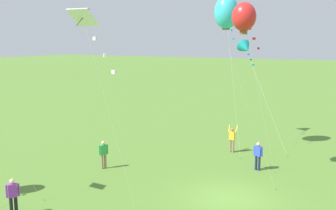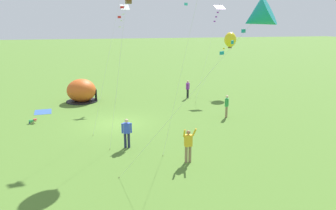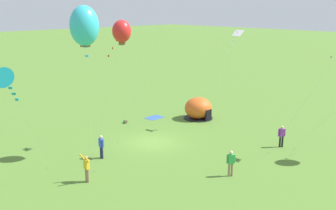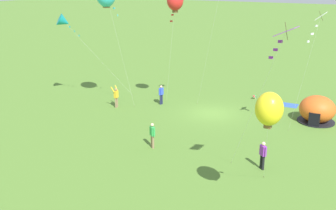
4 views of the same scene
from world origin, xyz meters
name	(u,v)px [view 1 (image 1 of 4)]	position (x,y,z in m)	size (l,w,h in m)	color
ground_plane	(228,198)	(0.00, 0.00, 0.00)	(300.00, 300.00, 0.00)	#517A2D
person_strolling	(13,195)	(-6.43, 7.71, 0.96)	(0.48, 0.42, 1.72)	black
person_watching_sky	(103,153)	(0.74, 8.27, 0.96)	(0.50, 0.42, 1.72)	#8C7251
person_near_tent	(232,138)	(7.85, 2.61, 1.00)	(0.47, 0.68, 1.89)	#8C7251
person_with_toddler	(258,155)	(4.93, -0.05, 0.96)	(0.29, 0.59, 1.72)	#1E2347
kite_white	(89,30)	(-7.77, 2.00, 8.03)	(1.89, 1.77, 8.70)	silver
kite_cyan	(226,12)	(7.92, 3.27, 9.58)	(2.06, 2.51, 10.70)	silver
kite_teal	(246,48)	(12.48, 3.29, 7.11)	(4.70, 5.20, 7.80)	silver
kite_red	(244,17)	(3.27, 0.54, 8.96)	(2.37, 2.26, 9.75)	silver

